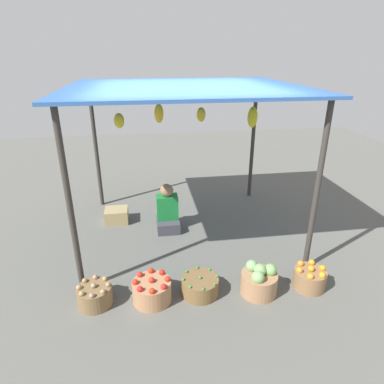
{
  "coord_description": "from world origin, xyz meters",
  "views": [
    {
      "loc": [
        -0.61,
        -4.68,
        2.71
      ],
      "look_at": [
        0.0,
        -0.63,
        0.95
      ],
      "focal_mm": 30.88,
      "sensor_mm": 36.0,
      "label": 1
    }
  ],
  "objects": [
    {
      "name": "wooden_crate_near_vendor",
      "position": [
        -1.14,
        0.48,
        0.12
      ],
      "size": [
        0.38,
        0.34,
        0.24
      ],
      "primitive_type": "cube",
      "color": "#9E8959",
      "rests_on": "ground"
    },
    {
      "name": "vendor_person",
      "position": [
        -0.29,
        0.11,
        0.3
      ],
      "size": [
        0.36,
        0.44,
        0.78
      ],
      "color": "#3B3B45",
      "rests_on": "ground"
    },
    {
      "name": "basket_red_tomatoes",
      "position": [
        -0.61,
        -1.57,
        0.14
      ],
      "size": [
        0.45,
        0.45,
        0.32
      ],
      "color": "#A77751",
      "rests_on": "ground"
    },
    {
      "name": "basket_cabbages",
      "position": [
        0.66,
        -1.63,
        0.17
      ],
      "size": [
        0.43,
        0.43,
        0.4
      ],
      "color": "#A17551",
      "rests_on": "ground"
    },
    {
      "name": "basket_oranges",
      "position": [
        1.32,
        -1.62,
        0.13
      ],
      "size": [
        0.39,
        0.39,
        0.31
      ],
      "color": "olive",
      "rests_on": "ground"
    },
    {
      "name": "market_stall_structure",
      "position": [
        0.0,
        0.01,
        2.11
      ],
      "size": [
        3.21,
        2.78,
        2.27
      ],
      "color": "#38332D",
      "rests_on": "ground"
    },
    {
      "name": "ground_plane",
      "position": [
        0.0,
        0.0,
        0.0
      ],
      "size": [
        14.0,
        14.0,
        0.0
      ],
      "primitive_type": "plane",
      "color": "#5A5A54"
    },
    {
      "name": "basket_green_chilies",
      "position": [
        -0.04,
        -1.54,
        0.11
      ],
      "size": [
        0.45,
        0.45,
        0.25
      ],
      "color": "brown",
      "rests_on": "ground"
    },
    {
      "name": "basket_potatoes",
      "position": [
        -1.27,
        -1.53,
        0.12
      ],
      "size": [
        0.4,
        0.4,
        0.29
      ],
      "color": "brown",
      "rests_on": "ground"
    }
  ]
}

